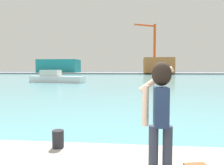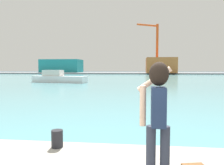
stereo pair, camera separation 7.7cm
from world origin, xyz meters
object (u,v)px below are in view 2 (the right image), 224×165
Objects in this scene: warehouse_left at (62,66)px; port_crane at (155,44)px; harbor_bollard at (57,139)px; boat_moored at (58,78)px; person_photographer at (158,109)px; warehouse_right at (161,65)px.

port_crane is (40.74, -4.63, 8.64)m from warehouse_left.
warehouse_left reaches higher than harbor_bollard.
warehouse_left is (-32.38, 92.18, 2.56)m from harbor_bollard.
harbor_bollard is 97.74m from warehouse_left.
warehouse_left is 41.90m from port_crane.
harbor_bollard is 0.04× the size of boat_moored.
boat_moored is 62.07m from port_crane.
person_photographer reaches higher than harbor_bollard.
boat_moored is 0.73× the size of warehouse_right.
port_crane is at bearing -6.48° from warehouse_left.
person_photographer is at bearing -31.33° from harbor_bollard.
person_photographer is 0.10× the size of warehouse_left.
person_photographer is at bearing -56.65° from boat_moored.
warehouse_right reaches higher than boat_moored.
port_crane reaches higher than warehouse_right.
boat_moored is 66.14m from warehouse_left.
warehouse_right is 9.11m from port_crane.
harbor_bollard is at bearing -59.08° from boat_moored.
warehouse_left reaches higher than person_photographer.
boat_moored is (-10.98, 29.66, -0.05)m from harbor_bollard.
warehouse_left is at bearing 170.47° from warehouse_right.
harbor_bollard is at bearing -95.45° from port_crane.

